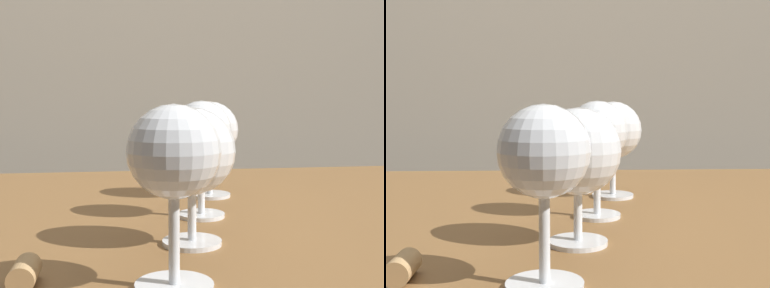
% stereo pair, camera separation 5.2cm
% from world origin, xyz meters
% --- Properties ---
extents(dining_table, '(1.41, 0.79, 0.76)m').
position_xyz_m(dining_table, '(0.00, 0.00, 0.66)').
color(dining_table, brown).
rests_on(dining_table, ground_plane).
extents(wine_glass_pinot, '(0.07, 0.07, 0.15)m').
position_xyz_m(wine_glass_pinot, '(-0.06, -0.28, 0.86)').
color(wine_glass_pinot, white).
rests_on(wine_glass_pinot, dining_table).
extents(wine_glass_port, '(0.09, 0.09, 0.14)m').
position_xyz_m(wine_glass_port, '(-0.03, -0.16, 0.85)').
color(wine_glass_port, white).
rests_on(wine_glass_port, dining_table).
extents(wine_glass_chardonnay, '(0.08, 0.08, 0.15)m').
position_xyz_m(wine_glass_chardonnay, '(0.00, -0.03, 0.86)').
color(wine_glass_chardonnay, white).
rests_on(wine_glass_chardonnay, dining_table).
extents(wine_glass_rose, '(0.09, 0.09, 0.15)m').
position_xyz_m(wine_glass_rose, '(0.03, 0.10, 0.85)').
color(wine_glass_rose, white).
rests_on(wine_glass_rose, dining_table).
extents(cork, '(0.02, 0.04, 0.02)m').
position_xyz_m(cork, '(-0.18, -0.25, 0.77)').
color(cork, tan).
rests_on(cork, dining_table).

